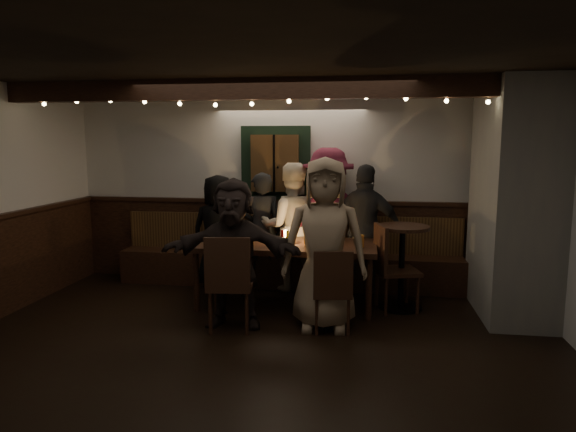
% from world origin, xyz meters
% --- Properties ---
extents(room, '(6.02, 5.01, 2.62)m').
position_xyz_m(room, '(1.07, 1.42, 1.07)').
color(room, black).
rests_on(room, ground).
extents(dining_table, '(2.12, 0.91, 0.92)m').
position_xyz_m(dining_table, '(0.09, 1.40, 0.69)').
color(dining_table, black).
rests_on(dining_table, ground).
extents(chair_near_left, '(0.51, 0.51, 1.01)m').
position_xyz_m(chair_near_left, '(-0.34, 0.45, 0.57)').
color(chair_near_left, black).
rests_on(chair_near_left, ground).
extents(chair_near_right, '(0.44, 0.44, 0.87)m').
position_xyz_m(chair_near_right, '(0.70, 0.58, 0.49)').
color(chair_near_right, black).
rests_on(chair_near_right, ground).
extents(chair_end, '(0.55, 0.55, 1.01)m').
position_xyz_m(chair_end, '(1.31, 1.37, 0.57)').
color(chair_end, black).
rests_on(chair_end, ground).
extents(high_top, '(0.62, 0.62, 0.98)m').
position_xyz_m(high_top, '(1.45, 1.50, 0.62)').
color(high_top, black).
rests_on(high_top, ground).
extents(person_a, '(0.74, 0.49, 1.51)m').
position_xyz_m(person_a, '(-0.91, 2.06, 0.75)').
color(person_a, black).
rests_on(person_a, ground).
extents(person_b, '(0.65, 0.52, 1.54)m').
position_xyz_m(person_b, '(-0.34, 2.13, 0.77)').
color(person_b, black).
rests_on(person_b, ground).
extents(person_c, '(0.92, 0.78, 1.67)m').
position_xyz_m(person_c, '(0.06, 2.11, 0.84)').
color(person_c, beige).
rests_on(person_c, ground).
extents(person_d, '(1.38, 1.12, 1.86)m').
position_xyz_m(person_d, '(0.54, 2.15, 0.93)').
color(person_d, '#4F1527').
rests_on(person_d, ground).
extents(person_e, '(1.05, 0.65, 1.66)m').
position_xyz_m(person_e, '(1.03, 2.06, 0.83)').
color(person_e, '#242426').
rests_on(person_e, ground).
extents(person_f, '(1.47, 0.50, 1.57)m').
position_xyz_m(person_f, '(-0.34, 0.65, 0.79)').
color(person_f, black).
rests_on(person_f, ground).
extents(person_g, '(0.91, 0.62, 1.79)m').
position_xyz_m(person_g, '(0.61, 0.72, 0.90)').
color(person_g, gray).
rests_on(person_g, ground).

